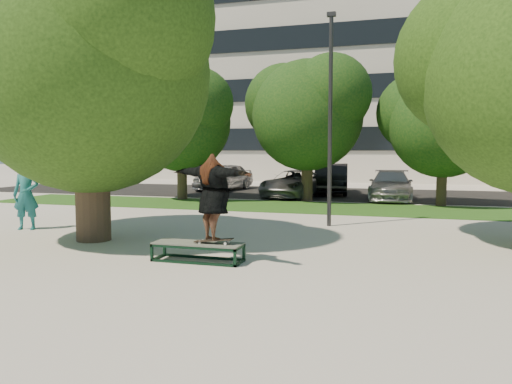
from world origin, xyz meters
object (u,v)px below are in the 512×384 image
(lamppost, at_px, (330,118))
(tree_left, at_px, (88,58))
(car_grey, at_px, (294,184))
(bystander, at_px, (26,195))
(car_silver_b, at_px, (391,185))
(car_dark, at_px, (331,179))
(car_silver_a, at_px, (224,177))
(grind_box, at_px, (198,252))

(lamppost, bearing_deg, tree_left, -143.58)
(tree_left, bearing_deg, car_grey, 79.04)
(bystander, bearing_deg, car_silver_b, 32.32)
(car_dark, distance_m, car_grey, 2.89)
(tree_left, distance_m, lamppost, 6.70)
(lamppost, distance_m, car_silver_a, 13.96)
(grind_box, xyz_separation_m, car_silver_b, (3.32, 13.93, 0.47))
(lamppost, height_order, grind_box, lamppost)
(grind_box, height_order, car_silver_b, car_silver_b)
(car_silver_a, bearing_deg, car_silver_b, -8.53)
(car_silver_a, bearing_deg, lamppost, -46.93)
(bystander, bearing_deg, car_grey, 47.91)
(car_dark, bearing_deg, lamppost, -88.54)
(tree_left, height_order, bystander, tree_left)
(grind_box, bearing_deg, bystander, 159.17)
(car_grey, bearing_deg, car_dark, 70.75)
(car_dark, relative_size, car_grey, 1.01)
(car_dark, relative_size, car_silver_b, 1.03)
(lamppost, relative_size, car_dark, 1.31)
(grind_box, bearing_deg, car_silver_b, 76.58)
(tree_left, relative_size, car_silver_b, 1.58)
(lamppost, relative_size, car_silver_b, 1.35)
(tree_left, bearing_deg, car_dark, 75.75)
(grind_box, xyz_separation_m, bystander, (-6.18, 2.35, 0.78))
(car_dark, bearing_deg, car_silver_a, 169.23)
(bystander, xyz_separation_m, car_dark, (6.50, 14.10, -0.21))
(car_grey, xyz_separation_m, car_silver_b, (4.40, 0.00, 0.02))
(lamppost, xyz_separation_m, car_dark, (-1.50, 11.03, -2.39))
(tree_left, xyz_separation_m, car_dark, (3.79, 14.93, -3.66))
(lamppost, distance_m, car_grey, 9.32)
(lamppost, relative_size, grind_box, 3.39)
(tree_left, relative_size, bystander, 3.66)
(lamppost, xyz_separation_m, bystander, (-8.00, -3.08, -2.18))
(tree_left, height_order, car_silver_a, tree_left)
(lamppost, xyz_separation_m, car_silver_a, (-7.54, 11.50, -2.40))
(lamppost, relative_size, bystander, 3.14)
(tree_left, relative_size, lamppost, 1.16)
(car_silver_a, relative_size, car_grey, 0.96)
(grind_box, distance_m, car_silver_b, 14.33)
(grind_box, distance_m, car_dark, 16.47)
(lamppost, xyz_separation_m, car_silver_b, (1.51, 8.50, -2.50))
(car_dark, height_order, car_silver_b, car_dark)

